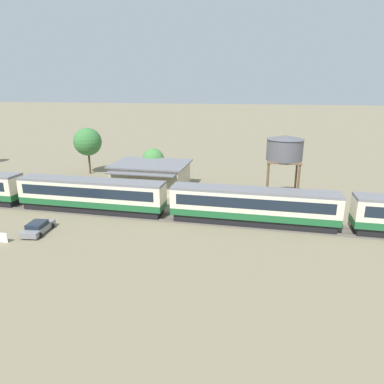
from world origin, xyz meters
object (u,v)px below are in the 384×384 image
at_px(passenger_train, 170,199).
at_px(yard_tree_1, 88,142).
at_px(parked_car_grey, 38,228).
at_px(water_tower, 285,149).
at_px(station_building, 151,176).
at_px(yard_tree_0, 153,159).

distance_m(passenger_train, yard_tree_1, 27.69).
bearing_deg(parked_car_grey, water_tower, -65.79).
bearing_deg(station_building, passenger_train, -61.05).
xyz_separation_m(station_building, parked_car_grey, (-6.74, -18.70, -1.51)).
distance_m(station_building, water_tower, 20.45).
height_order(yard_tree_0, yard_tree_1, yard_tree_1).
bearing_deg(passenger_train, parked_car_grey, -149.58).
distance_m(parked_car_grey, yard_tree_0, 24.35).
relative_size(parked_car_grey, yard_tree_0, 0.80).
bearing_deg(yard_tree_1, water_tower, -17.06).
height_order(water_tower, parked_car_grey, water_tower).
relative_size(passenger_train, water_tower, 8.57).
xyz_separation_m(water_tower, yard_tree_0, (-20.71, 8.00, -3.87)).
bearing_deg(water_tower, yard_tree_1, 162.94).
bearing_deg(passenger_train, yard_tree_0, 114.92).
bearing_deg(water_tower, station_building, 170.71).
distance_m(water_tower, yard_tree_1, 35.37).
height_order(parked_car_grey, yard_tree_1, yard_tree_1).
xyz_separation_m(passenger_train, yard_tree_1, (-20.47, 18.31, 3.54)).
distance_m(water_tower, parked_car_grey, 31.23).
height_order(passenger_train, station_building, passenger_train).
height_order(parked_car_grey, yard_tree_0, yard_tree_0).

